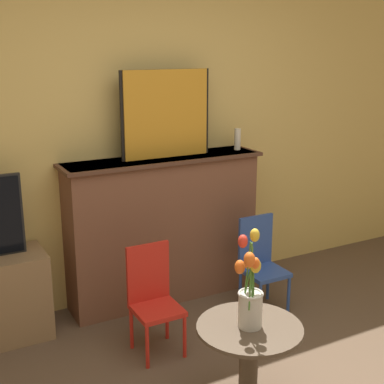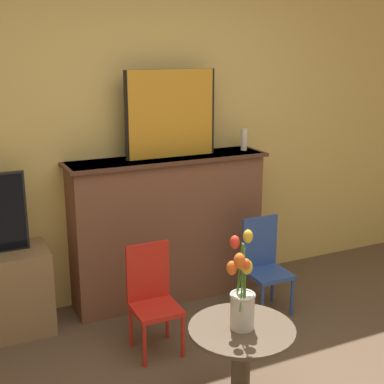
# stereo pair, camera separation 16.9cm
# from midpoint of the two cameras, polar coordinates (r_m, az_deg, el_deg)

# --- Properties ---
(wall_back) EXTENTS (8.00, 0.06, 2.70)m
(wall_back) POSITION_cam_midpoint_polar(r_m,az_deg,el_deg) (4.00, -7.37, 7.35)
(wall_back) COLOR #E0BC66
(wall_back) RESTS_ON ground
(fireplace_mantel) EXTENTS (1.52, 0.36, 1.11)m
(fireplace_mantel) POSITION_cam_midpoint_polar(r_m,az_deg,el_deg) (4.06, -4.25, -3.81)
(fireplace_mantel) COLOR brown
(fireplace_mantel) RESTS_ON ground
(painting) EXTENTS (0.69, 0.03, 0.63)m
(painting) POSITION_cam_midpoint_polar(r_m,az_deg,el_deg) (3.89, -4.03, 8.29)
(painting) COLOR black
(painting) RESTS_ON fireplace_mantel
(mantel_candle) EXTENTS (0.05, 0.05, 0.17)m
(mantel_candle) POSITION_cam_midpoint_polar(r_m,az_deg,el_deg) (4.20, 3.72, 5.65)
(mantel_candle) COLOR silver
(mantel_candle) RESTS_ON fireplace_mantel
(chair_red) EXTENTS (0.29, 0.29, 0.70)m
(chair_red) POSITION_cam_midpoint_polar(r_m,az_deg,el_deg) (3.45, -5.61, -10.91)
(chair_red) COLOR red
(chair_red) RESTS_ON ground
(chair_blue) EXTENTS (0.29, 0.29, 0.70)m
(chair_blue) POSITION_cam_midpoint_polar(r_m,az_deg,el_deg) (3.99, 6.10, -7.21)
(chair_blue) COLOR #2D4C99
(chair_blue) RESTS_ON ground
(side_table) EXTENTS (0.54, 0.54, 0.53)m
(side_table) POSITION_cam_midpoint_polar(r_m,az_deg,el_deg) (2.89, 4.32, -17.28)
(side_table) COLOR #4C3D2D
(side_table) RESTS_ON ground
(vase_tulips) EXTENTS (0.20, 0.22, 0.49)m
(vase_tulips) POSITION_cam_midpoint_polar(r_m,az_deg,el_deg) (2.71, 4.39, -10.79)
(vase_tulips) COLOR beige
(vase_tulips) RESTS_ON side_table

